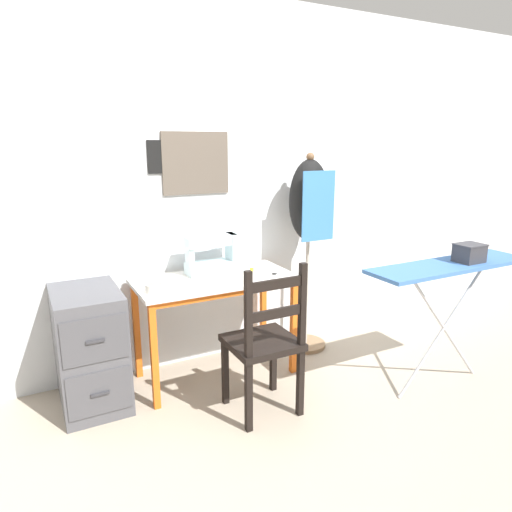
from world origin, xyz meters
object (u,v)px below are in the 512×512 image
at_px(filing_cabinet, 90,348).
at_px(storage_box, 469,253).
at_px(sewing_machine, 217,255).
at_px(wooden_chair, 265,343).
at_px(scissors, 277,273).
at_px(thread_spool_near_machine, 252,269).
at_px(ironing_board, 450,271).
at_px(fabric_bowl, 155,288).
at_px(dress_form, 309,211).

xyz_separation_m(filing_cabinet, storage_box, (2.20, -0.88, 0.54)).
relative_size(sewing_machine, wooden_chair, 0.44).
xyz_separation_m(scissors, wooden_chair, (-0.34, -0.45, -0.26)).
distance_m(scissors, storage_box, 1.24).
relative_size(thread_spool_near_machine, storage_box, 0.20).
bearing_deg(sewing_machine, thread_spool_near_machine, -21.96).
distance_m(wooden_chair, ironing_board, 1.26).
height_order(sewing_machine, thread_spool_near_machine, sewing_machine).
height_order(wooden_chair, filing_cabinet, wooden_chair).
xyz_separation_m(fabric_bowl, ironing_board, (1.69, -0.71, 0.06)).
relative_size(sewing_machine, fabric_bowl, 3.54).
relative_size(dress_form, storage_box, 8.71).
height_order(fabric_bowl, storage_box, storage_box).
bearing_deg(ironing_board, fabric_bowl, 157.12).
distance_m(fabric_bowl, ironing_board, 1.84).
height_order(wooden_chair, dress_form, dress_form).
relative_size(sewing_machine, dress_form, 0.27).
bearing_deg(sewing_machine, storage_box, -36.17).
relative_size(dress_form, ironing_board, 1.29).
xyz_separation_m(ironing_board, storage_box, (0.13, -0.02, 0.11)).
height_order(wooden_chair, ironing_board, wooden_chair).
bearing_deg(thread_spool_near_machine, fabric_bowl, -169.26).
bearing_deg(thread_spool_near_machine, wooden_chair, -110.19).
xyz_separation_m(sewing_machine, dress_form, (0.73, -0.02, 0.25)).
distance_m(filing_cabinet, ironing_board, 2.28).
bearing_deg(fabric_bowl, storage_box, -22.05).
distance_m(wooden_chair, filing_cabinet, 1.07).
relative_size(ironing_board, storage_box, 6.73).
height_order(scissors, dress_form, dress_form).
bearing_deg(filing_cabinet, thread_spool_near_machine, -0.34).
bearing_deg(thread_spool_near_machine, filing_cabinet, 179.66).
bearing_deg(filing_cabinet, ironing_board, -22.47).
bearing_deg(filing_cabinet, scissors, -6.38).
bearing_deg(dress_form, ironing_board, -63.67).
xyz_separation_m(sewing_machine, thread_spool_near_machine, (0.22, -0.09, -0.11)).
bearing_deg(sewing_machine, fabric_bowl, -155.85).
height_order(filing_cabinet, dress_form, dress_form).
bearing_deg(ironing_board, dress_form, 116.33).
bearing_deg(dress_form, storage_box, -58.11).
distance_m(thread_spool_near_machine, wooden_chair, 0.67).
distance_m(thread_spool_near_machine, storage_box, 1.42).
xyz_separation_m(thread_spool_near_machine, ironing_board, (0.97, -0.85, 0.07)).
xyz_separation_m(fabric_bowl, scissors, (0.85, 0.01, -0.03)).
distance_m(sewing_machine, scissors, 0.43).
distance_m(thread_spool_near_machine, dress_form, 0.63).
distance_m(sewing_machine, wooden_chair, 0.77).
distance_m(thread_spool_near_machine, filing_cabinet, 1.16).
height_order(thread_spool_near_machine, ironing_board, ironing_board).
xyz_separation_m(sewing_machine, storage_box, (1.32, -0.96, 0.07)).
relative_size(fabric_bowl, thread_spool_near_machine, 3.29).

